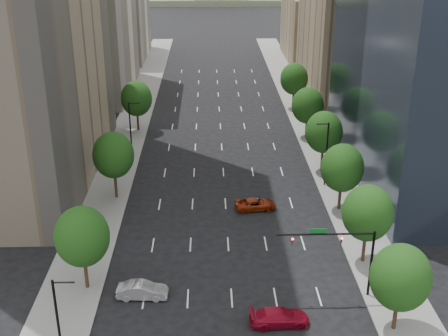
{
  "coord_description": "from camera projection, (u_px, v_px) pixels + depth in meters",
  "views": [
    {
      "loc": [
        -1.98,
        -15.99,
        33.11
      ],
      "look_at": [
        -0.38,
        42.76,
        8.0
      ],
      "focal_mm": 46.73,
      "sensor_mm": 36.0,
      "label": 1
    }
  ],
  "objects": [
    {
      "name": "tree_left_2",
      "position": [
        137.0,
        99.0,
        96.87
      ],
      "size": [
        5.2,
        5.2,
        8.68
      ],
      "color": "#382316",
      "rests_on": "ground"
    },
    {
      "name": "streetlight_ls",
      "position": [
        59.0,
        327.0,
        43.9
      ],
      "size": [
        1.7,
        0.2,
        9.0
      ],
      "color": "black",
      "rests_on": "ground"
    },
    {
      "name": "sidewalk_right",
      "position": [
        332.0,
        170.0,
        83.27
      ],
      "size": [
        6.0,
        200.0,
        0.15
      ],
      "primitive_type": "cube",
      "color": "slate",
      "rests_on": "ground"
    },
    {
      "name": "tree_right_3",
      "position": [
        324.0,
        132.0,
        80.95
      ],
      "size": [
        5.2,
        5.2,
        8.89
      ],
      "color": "#382316",
      "rests_on": "ground"
    },
    {
      "name": "car_red_near",
      "position": [
        279.0,
        317.0,
        51.44
      ],
      "size": [
        5.44,
        2.52,
        1.54
      ],
      "primitive_type": "imported",
      "rotation": [
        0.0,
        0.0,
        1.64
      ],
      "color": "maroon",
      "rests_on": "ground"
    },
    {
      "name": "car_red_far",
      "position": [
        255.0,
        204.0,
        72.01
      ],
      "size": [
        5.25,
        2.85,
        1.4
      ],
      "primitive_type": "imported",
      "rotation": [
        0.0,
        0.0,
        1.68
      ],
      "color": "maroon",
      "rests_on": "ground"
    },
    {
      "name": "streetlight_ln",
      "position": [
        131.0,
        129.0,
        85.27
      ],
      "size": [
        1.7,
        0.2,
        9.0
      ],
      "color": "black",
      "rests_on": "ground"
    },
    {
      "name": "tree_right_2",
      "position": [
        342.0,
        168.0,
        70.03
      ],
      "size": [
        5.2,
        5.2,
        8.61
      ],
      "color": "#382316",
      "rests_on": "ground"
    },
    {
      "name": "midrise_cream_left",
      "position": [
        91.0,
        5.0,
        114.93
      ],
      "size": [
        14.0,
        30.0,
        35.0
      ],
      "primitive_type": "cube",
      "color": "beige",
      "rests_on": "ground"
    },
    {
      "name": "tree_right_1",
      "position": [
        368.0,
        213.0,
        58.94
      ],
      "size": [
        5.2,
        5.2,
        8.75
      ],
      "color": "#382316",
      "rests_on": "ground"
    },
    {
      "name": "traffic_signal",
      "position": [
        346.0,
        249.0,
        53.56
      ],
      "size": [
        9.12,
        0.4,
        7.38
      ],
      "color": "black",
      "rests_on": "ground"
    },
    {
      "name": "tree_right_4",
      "position": [
        308.0,
        106.0,
        93.98
      ],
      "size": [
        5.2,
        5.2,
        8.46
      ],
      "color": "#382316",
      "rests_on": "ground"
    },
    {
      "name": "tree_left_1",
      "position": [
        113.0,
        155.0,
        72.86
      ],
      "size": [
        5.2,
        5.2,
        8.97
      ],
      "color": "#382316",
      "rests_on": "ground"
    },
    {
      "name": "car_silver",
      "position": [
        142.0,
        290.0,
        55.11
      ],
      "size": [
        4.87,
        1.87,
        1.58
      ],
      "primitive_type": "imported",
      "rotation": [
        0.0,
        0.0,
        1.53
      ],
      "color": "#A2A2A7",
      "rests_on": "ground"
    },
    {
      "name": "filler_right",
      "position": [
        314.0,
        27.0,
        147.5
      ],
      "size": [
        14.0,
        26.0,
        16.0
      ],
      "primitive_type": "cube",
      "color": "#8C7759",
      "rests_on": "ground"
    },
    {
      "name": "tree_right_5",
      "position": [
        294.0,
        79.0,
        108.58
      ],
      "size": [
        5.2,
        5.2,
        8.75
      ],
      "color": "#382316",
      "rests_on": "ground"
    },
    {
      "name": "streetlight_rn",
      "position": [
        326.0,
        152.0,
        76.75
      ],
      "size": [
        1.7,
        0.2,
        9.0
      ],
      "color": "black",
      "rests_on": "ground"
    },
    {
      "name": "tree_right_0",
      "position": [
        400.0,
        277.0,
        48.97
      ],
      "size": [
        5.2,
        5.2,
        8.39
      ],
      "color": "#382316",
      "rests_on": "ground"
    },
    {
      "name": "filler_left",
      "position": [
        118.0,
        22.0,
        148.61
      ],
      "size": [
        14.0,
        26.0,
        18.0
      ],
      "primitive_type": "cube",
      "color": "beige",
      "rests_on": "ground"
    },
    {
      "name": "tree_left_0",
      "position": [
        82.0,
        237.0,
        54.56
      ],
      "size": [
        5.2,
        5.2,
        8.75
      ],
      "color": "#382316",
      "rests_on": "ground"
    },
    {
      "name": "parking_tan_right",
      "position": [
        345.0,
        20.0,
        114.41
      ],
      "size": [
        14.0,
        30.0,
        30.0
      ],
      "primitive_type": "cube",
      "color": "#8C7759",
      "rests_on": "ground"
    },
    {
      "name": "sidewalk_left",
      "position": [
        114.0,
        173.0,
        82.49
      ],
      "size": [
        6.0,
        200.0,
        0.15
      ],
      "primitive_type": "cube",
      "color": "slate",
      "rests_on": "ground"
    }
  ]
}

